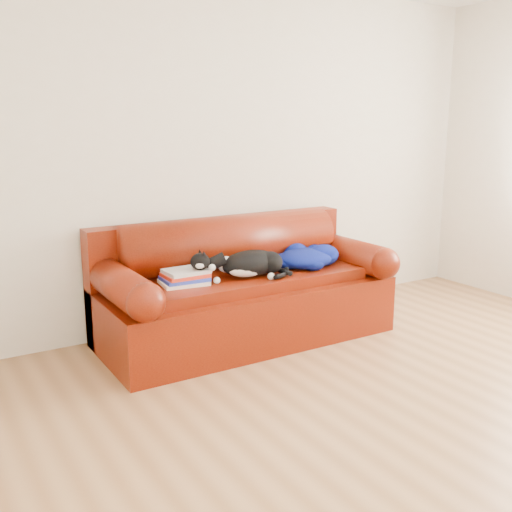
{
  "coord_description": "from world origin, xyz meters",
  "views": [
    {
      "loc": [
        -2.44,
        -2.12,
        1.58
      ],
      "look_at": [
        -0.33,
        1.35,
        0.65
      ],
      "focal_mm": 42.0,
      "sensor_mm": 36.0,
      "label": 1
    }
  ],
  "objects_px": {
    "book_stack": "(185,277)",
    "blanket": "(305,257)",
    "cat": "(250,264)",
    "sofa_base": "(246,307)"
  },
  "relations": [
    {
      "from": "book_stack",
      "to": "blanket",
      "type": "xyz_separation_m",
      "value": [
        0.99,
        -0.01,
        0.02
      ]
    },
    {
      "from": "cat",
      "to": "blanket",
      "type": "relative_size",
      "value": 1.03
    },
    {
      "from": "sofa_base",
      "to": "book_stack",
      "type": "height_order",
      "value": "book_stack"
    },
    {
      "from": "sofa_base",
      "to": "cat",
      "type": "relative_size",
      "value": 3.46
    },
    {
      "from": "sofa_base",
      "to": "blanket",
      "type": "distance_m",
      "value": 0.59
    },
    {
      "from": "cat",
      "to": "blanket",
      "type": "height_order",
      "value": "cat"
    },
    {
      "from": "cat",
      "to": "blanket",
      "type": "xyz_separation_m",
      "value": [
        0.52,
        0.05,
        -0.02
      ]
    },
    {
      "from": "book_stack",
      "to": "blanket",
      "type": "bearing_deg",
      "value": -0.4
    },
    {
      "from": "sofa_base",
      "to": "cat",
      "type": "xyz_separation_m",
      "value": [
        -0.03,
        -0.11,
        0.35
      ]
    },
    {
      "from": "sofa_base",
      "to": "cat",
      "type": "height_order",
      "value": "cat"
    }
  ]
}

